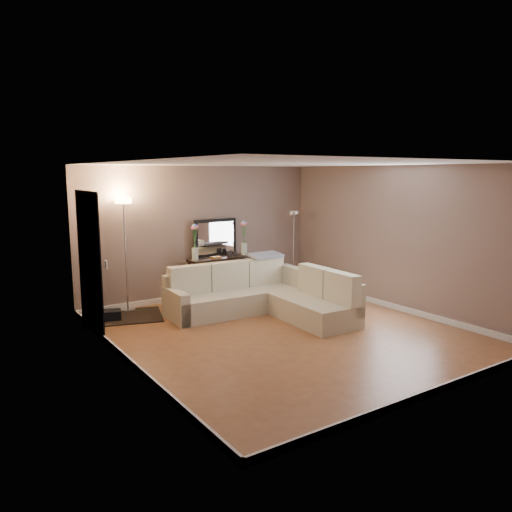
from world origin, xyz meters
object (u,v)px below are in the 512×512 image
sectional_sofa (263,296)px  floor_lamp_lit (125,232)px  console_table (217,276)px  floor_lamp_unlit (294,234)px

sectional_sofa → floor_lamp_lit: 2.68m
floor_lamp_lit → sectional_sofa: bearing=-38.2°
console_table → floor_lamp_lit: size_ratio=0.67×
sectional_sofa → floor_lamp_lit: (-1.92, 1.51, 1.11)m
floor_lamp_lit → console_table: bearing=-3.3°
sectional_sofa → floor_lamp_lit: floor_lamp_lit is taller
console_table → floor_lamp_lit: (-1.79, 0.10, 0.97)m
console_table → floor_lamp_unlit: floor_lamp_unlit is taller
floor_lamp_lit → floor_lamp_unlit: floor_lamp_lit is taller
sectional_sofa → floor_lamp_unlit: bearing=37.6°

